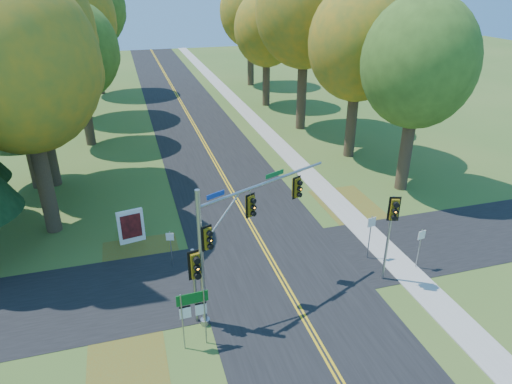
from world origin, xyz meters
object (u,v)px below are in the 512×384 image
object	(u,v)px
east_signal_pole	(392,218)
route_sign_cluster	(193,308)
info_kiosk	(131,226)
traffic_mast	(236,228)

from	to	relation	value
east_signal_pole	route_sign_cluster	size ratio (longest dim) A/B	1.73
route_sign_cluster	info_kiosk	xyz separation A→B (m)	(-2.06, 8.84, -0.90)
route_sign_cluster	traffic_mast	bearing A→B (deg)	35.94
east_signal_pole	route_sign_cluster	world-z (taller)	east_signal_pole
traffic_mast	east_signal_pole	distance (m)	7.34
traffic_mast	east_signal_pole	size ratio (longest dim) A/B	1.40
route_sign_cluster	east_signal_pole	bearing A→B (deg)	6.72
traffic_mast	route_sign_cluster	xyz separation A→B (m)	(-2.19, -1.78, -2.22)
traffic_mast	info_kiosk	distance (m)	8.81
east_signal_pole	route_sign_cluster	xyz separation A→B (m)	(-9.51, -1.66, -1.61)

